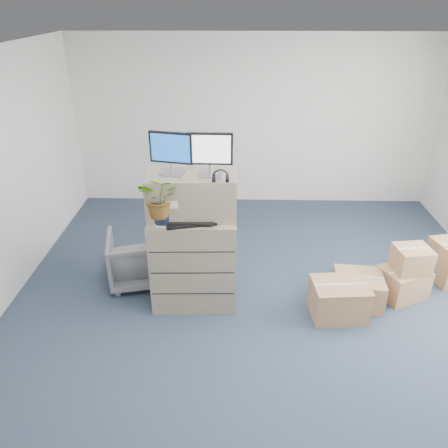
{
  "coord_description": "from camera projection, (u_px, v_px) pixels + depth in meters",
  "views": [
    {
      "loc": [
        -0.34,
        -3.71,
        3.27
      ],
      "look_at": [
        -0.44,
        0.4,
        1.12
      ],
      "focal_mm": 35.0,
      "sensor_mm": 36.0,
      "label": 1
    }
  ],
  "objects": [
    {
      "name": "filing_cabinet_lower",
      "position": [
        194.0,
        260.0,
        5.04
      ],
      "size": [
        0.98,
        0.62,
        1.12
      ],
      "primitive_type": "cube",
      "rotation": [
        0.0,
        0.0,
        0.03
      ],
      "color": "gray",
      "rests_on": "ground"
    },
    {
      "name": "headphones",
      "position": [
        220.0,
        177.0,
        4.42
      ],
      "size": [
        0.17,
        0.02,
        0.17
      ],
      "primitive_type": "torus",
      "rotation": [
        1.57,
        0.0,
        0.03
      ],
      "color": "black",
      "rests_on": "filing_cabinet_upper"
    },
    {
      "name": "phone_dock",
      "position": [
        190.0,
        212.0,
        4.8
      ],
      "size": [
        0.07,
        0.05,
        0.14
      ],
      "rotation": [
        0.0,
        0.0,
        0.03
      ],
      "color": "silver",
      "rests_on": "filing_cabinet_lower"
    },
    {
      "name": "cardboard_boxes",
      "position": [
        404.0,
        277.0,
        5.29
      ],
      "size": [
        2.47,
        1.37,
        0.68
      ],
      "color": "#A37D4E",
      "rests_on": "ground"
    },
    {
      "name": "tissue_box",
      "position": [
        224.0,
        205.0,
        4.79
      ],
      "size": [
        0.23,
        0.12,
        0.09
      ],
      "primitive_type": "cube",
      "rotation": [
        0.0,
        0.0,
        -0.01
      ],
      "color": "#3C79CD",
      "rests_on": "external_drive"
    },
    {
      "name": "filing_cabinet_upper",
      "position": [
        192.0,
        195.0,
        4.72
      ],
      "size": [
        0.97,
        0.51,
        0.48
      ],
      "primitive_type": "cube",
      "rotation": [
        0.0,
        0.0,
        0.03
      ],
      "color": "gray",
      "rests_on": "filing_cabinet_lower"
    },
    {
      "name": "keyboard",
      "position": [
        191.0,
        222.0,
        4.65
      ],
      "size": [
        0.57,
        0.34,
        0.03
      ],
      "primitive_type": "cube",
      "rotation": [
        0.0,
        0.0,
        0.24
      ],
      "color": "black",
      "rests_on": "filing_cabinet_lower"
    },
    {
      "name": "potted_plant",
      "position": [
        161.0,
        202.0,
        4.53
      ],
      "size": [
        0.51,
        0.55,
        0.45
      ],
      "rotation": [
        0.0,
        0.0,
        0.03
      ],
      "color": "#ADC9A2",
      "rests_on": "filing_cabinet_lower"
    },
    {
      "name": "monitor_left",
      "position": [
        171.0,
        151.0,
        4.49
      ],
      "size": [
        0.46,
        0.22,
        0.46
      ],
      "rotation": [
        0.0,
        0.0,
        -0.22
      ],
      "color": "#99999E",
      "rests_on": "filing_cabinet_upper"
    },
    {
      "name": "office_chair",
      "position": [
        138.0,
        256.0,
        5.49
      ],
      "size": [
        0.84,
        0.8,
        0.74
      ],
      "primitive_type": "imported",
      "rotation": [
        0.0,
        0.0,
        3.35
      ],
      "color": "slate",
      "rests_on": "ground"
    },
    {
      "name": "water_bottle",
      "position": [
        196.0,
        204.0,
        4.74
      ],
      "size": [
        0.08,
        0.08,
        0.29
      ],
      "primitive_type": "cylinder",
      "color": "gray",
      "rests_on": "filing_cabinet_lower"
    },
    {
      "name": "mouse",
      "position": [
        221.0,
        219.0,
        4.71
      ],
      "size": [
        0.1,
        0.08,
        0.03
      ],
      "primitive_type": "ellipsoid",
      "rotation": [
        0.0,
        0.0,
        0.27
      ],
      "color": "silver",
      "rests_on": "filing_cabinet_lower"
    },
    {
      "name": "ground",
      "position": [
        263.0,
        331.0,
        4.8
      ],
      "size": [
        7.0,
        7.0,
        0.0
      ],
      "primitive_type": "plane",
      "color": "#2A384C",
      "rests_on": "ground"
    },
    {
      "name": "wall_back",
      "position": [
        255.0,
        123.0,
        7.25
      ],
      "size": [
        6.0,
        0.02,
        2.8
      ],
      "primitive_type": "cube",
      "color": "silver",
      "rests_on": "ground"
    },
    {
      "name": "monitor_right",
      "position": [
        210.0,
        152.0,
        4.45
      ],
      "size": [
        0.47,
        0.18,
        0.46
      ],
      "rotation": [
        0.0,
        0.0,
        -0.02
      ],
      "color": "#99999E",
      "rests_on": "filing_cabinet_upper"
    },
    {
      "name": "external_drive",
      "position": [
        220.0,
        211.0,
        4.85
      ],
      "size": [
        0.24,
        0.19,
        0.07
      ],
      "primitive_type": "cube",
      "rotation": [
        0.0,
        0.0,
        -0.08
      ],
      "color": "black",
      "rests_on": "filing_cabinet_lower"
    }
  ]
}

